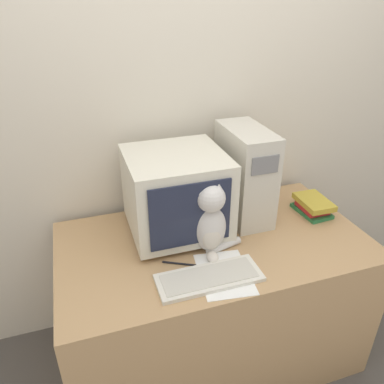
{
  "coord_description": "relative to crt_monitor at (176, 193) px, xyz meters",
  "views": [
    {
      "loc": [
        -0.56,
        -0.96,
        1.8
      ],
      "look_at": [
        -0.1,
        0.45,
        1.01
      ],
      "focal_mm": 35.0,
      "sensor_mm": 36.0,
      "label": 1
    }
  ],
  "objects": [
    {
      "name": "wall_back",
      "position": [
        0.14,
        0.33,
        0.29
      ],
      "size": [
        7.0,
        0.05,
        2.5
      ],
      "color": "beige",
      "rests_on": "ground_plane"
    },
    {
      "name": "desk",
      "position": [
        0.14,
        -0.14,
        -0.59
      ],
      "size": [
        1.47,
        0.8,
        0.75
      ],
      "color": "tan",
      "rests_on": "ground_plane"
    },
    {
      "name": "crt_monitor",
      "position": [
        0.0,
        0.0,
        0.0
      ],
      "size": [
        0.45,
        0.45,
        0.4
      ],
      "color": "beige",
      "rests_on": "desk"
    },
    {
      "name": "computer_tower",
      "position": [
        0.37,
        0.04,
        0.03
      ],
      "size": [
        0.19,
        0.39,
        0.47
      ],
      "color": "beige",
      "rests_on": "desk"
    },
    {
      "name": "keyboard",
      "position": [
        0.02,
        -0.39,
        -0.2
      ],
      "size": [
        0.44,
        0.17,
        0.02
      ],
      "color": "silver",
      "rests_on": "desk"
    },
    {
      "name": "cat",
      "position": [
        0.1,
        -0.2,
        -0.05
      ],
      "size": [
        0.24,
        0.22,
        0.35
      ],
      "rotation": [
        0.0,
        0.0,
        -0.16
      ],
      "color": "silver",
      "rests_on": "desk"
    },
    {
      "name": "book_stack",
      "position": [
        0.74,
        -0.07,
        -0.17
      ],
      "size": [
        0.15,
        0.22,
        0.08
      ],
      "color": "#28703D",
      "rests_on": "desk"
    },
    {
      "name": "pen",
      "position": [
        -0.07,
        -0.26,
        -0.21
      ],
      "size": [
        0.14,
        0.08,
        0.01
      ],
      "color": "black",
      "rests_on": "desk"
    },
    {
      "name": "paper_sheet",
      "position": [
        0.1,
        -0.38,
        -0.21
      ],
      "size": [
        0.25,
        0.32,
        0.0
      ],
      "color": "white",
      "rests_on": "desk"
    }
  ]
}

